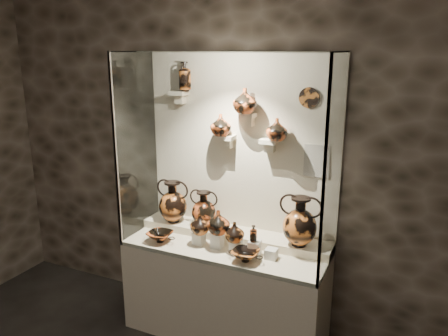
{
  "coord_description": "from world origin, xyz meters",
  "views": [
    {
      "loc": [
        1.39,
        -0.85,
        2.41
      ],
      "look_at": [
        -0.05,
        2.26,
        1.48
      ],
      "focal_mm": 35.0,
      "sensor_mm": 36.0,
      "label": 1
    }
  ],
  "objects_px": {
    "amphora_right": "(300,221)",
    "kylix_left": "(160,236)",
    "lekythos_small": "(254,233)",
    "lekythos_tall": "(185,75)",
    "amphora_left": "(173,202)",
    "ovoid_vase_b": "(245,101)",
    "amphora_mid": "(204,209)",
    "ovoid_vase_c": "(277,129)",
    "jug_c": "(235,232)",
    "kylix_right": "(246,254)",
    "jug_a": "(200,224)",
    "ovoid_vase_a": "(221,125)",
    "jug_b": "(218,222)"
  },
  "relations": [
    {
      "from": "amphora_left",
      "to": "kylix_left",
      "type": "bearing_deg",
      "value": -94.67
    },
    {
      "from": "jug_a",
      "to": "lekythos_small",
      "type": "height_order",
      "value": "lekythos_small"
    },
    {
      "from": "jug_a",
      "to": "ovoid_vase_a",
      "type": "height_order",
      "value": "ovoid_vase_a"
    },
    {
      "from": "amphora_right",
      "to": "kylix_right",
      "type": "bearing_deg",
      "value": -151.08
    },
    {
      "from": "amphora_left",
      "to": "ovoid_vase_b",
      "type": "height_order",
      "value": "ovoid_vase_b"
    },
    {
      "from": "amphora_mid",
      "to": "kylix_right",
      "type": "bearing_deg",
      "value": -22.99
    },
    {
      "from": "amphora_mid",
      "to": "lekythos_small",
      "type": "relative_size",
      "value": 2.08
    },
    {
      "from": "jug_c",
      "to": "amphora_right",
      "type": "bearing_deg",
      "value": 41.78
    },
    {
      "from": "lekythos_small",
      "to": "ovoid_vase_c",
      "type": "height_order",
      "value": "ovoid_vase_c"
    },
    {
      "from": "ovoid_vase_c",
      "to": "amphora_right",
      "type": "bearing_deg",
      "value": -23.3
    },
    {
      "from": "jug_c",
      "to": "ovoid_vase_c",
      "type": "height_order",
      "value": "ovoid_vase_c"
    },
    {
      "from": "jug_b",
      "to": "ovoid_vase_a",
      "type": "bearing_deg",
      "value": 116.35
    },
    {
      "from": "lekythos_small",
      "to": "lekythos_tall",
      "type": "height_order",
      "value": "lekythos_tall"
    },
    {
      "from": "jug_a",
      "to": "lekythos_tall",
      "type": "xyz_separation_m",
      "value": [
        -0.28,
        0.3,
        1.19
      ]
    },
    {
      "from": "jug_b",
      "to": "kylix_left",
      "type": "bearing_deg",
      "value": -164.04
    },
    {
      "from": "amphora_mid",
      "to": "kylix_right",
      "type": "xyz_separation_m",
      "value": [
        0.53,
        -0.34,
        -0.18
      ]
    },
    {
      "from": "amphora_right",
      "to": "ovoid_vase_b",
      "type": "height_order",
      "value": "ovoid_vase_b"
    },
    {
      "from": "amphora_mid",
      "to": "jug_b",
      "type": "distance_m",
      "value": 0.33
    },
    {
      "from": "amphora_mid",
      "to": "lekythos_tall",
      "type": "xyz_separation_m",
      "value": [
        -0.2,
        0.07,
        1.15
      ]
    },
    {
      "from": "jug_a",
      "to": "lekythos_tall",
      "type": "height_order",
      "value": "lekythos_tall"
    },
    {
      "from": "amphora_right",
      "to": "ovoid_vase_c",
      "type": "distance_m",
      "value": 0.75
    },
    {
      "from": "jug_b",
      "to": "lekythos_tall",
      "type": "xyz_separation_m",
      "value": [
        -0.45,
        0.29,
        1.15
      ]
    },
    {
      "from": "jug_a",
      "to": "ovoid_vase_b",
      "type": "relative_size",
      "value": 0.85
    },
    {
      "from": "amphora_mid",
      "to": "lekythos_tall",
      "type": "bearing_deg",
      "value": 169.22
    },
    {
      "from": "jug_a",
      "to": "kylix_right",
      "type": "bearing_deg",
      "value": 5.0
    },
    {
      "from": "jug_c",
      "to": "amphora_left",
      "type": "bearing_deg",
      "value": -176.43
    },
    {
      "from": "amphora_mid",
      "to": "kylix_left",
      "type": "relative_size",
      "value": 1.19
    },
    {
      "from": "amphora_right",
      "to": "kylix_left",
      "type": "relative_size",
      "value": 1.5
    },
    {
      "from": "kylix_right",
      "to": "lekythos_tall",
      "type": "xyz_separation_m",
      "value": [
        -0.74,
        0.41,
        1.32
      ]
    },
    {
      "from": "kylix_left",
      "to": "ovoid_vase_a",
      "type": "relative_size",
      "value": 1.49
    },
    {
      "from": "amphora_mid",
      "to": "lekythos_small",
      "type": "height_order",
      "value": "amphora_mid"
    },
    {
      "from": "amphora_left",
      "to": "lekythos_small",
      "type": "bearing_deg",
      "value": -26.69
    },
    {
      "from": "lekythos_small",
      "to": "kylix_left",
      "type": "xyz_separation_m",
      "value": [
        -0.81,
        -0.09,
        -0.14
      ]
    },
    {
      "from": "jug_b",
      "to": "lekythos_small",
      "type": "xyz_separation_m",
      "value": [
        0.31,
        -0.01,
        -0.03
      ]
    },
    {
      "from": "amphora_right",
      "to": "jug_c",
      "type": "distance_m",
      "value": 0.52
    },
    {
      "from": "kylix_right",
      "to": "amphora_left",
      "type": "bearing_deg",
      "value": 169.63
    },
    {
      "from": "amphora_left",
      "to": "kylix_right",
      "type": "height_order",
      "value": "amphora_left"
    },
    {
      "from": "jug_b",
      "to": "ovoid_vase_c",
      "type": "height_order",
      "value": "ovoid_vase_c"
    },
    {
      "from": "kylix_left",
      "to": "amphora_mid",
      "type": "bearing_deg",
      "value": 30.07
    },
    {
      "from": "lekythos_tall",
      "to": "ovoid_vase_a",
      "type": "xyz_separation_m",
      "value": [
        0.35,
        -0.03,
        -0.4
      ]
    },
    {
      "from": "jug_a",
      "to": "ovoid_vase_a",
      "type": "distance_m",
      "value": 0.84
    },
    {
      "from": "jug_c",
      "to": "kylix_right",
      "type": "height_order",
      "value": "jug_c"
    },
    {
      "from": "amphora_left",
      "to": "ovoid_vase_b",
      "type": "xyz_separation_m",
      "value": [
        0.66,
        0.06,
        0.93
      ]
    },
    {
      "from": "amphora_mid",
      "to": "ovoid_vase_c",
      "type": "xyz_separation_m",
      "value": [
        0.63,
        0.04,
        0.75
      ]
    },
    {
      "from": "kylix_left",
      "to": "ovoid_vase_a",
      "type": "bearing_deg",
      "value": 20.76
    },
    {
      "from": "ovoid_vase_a",
      "to": "jug_b",
      "type": "bearing_deg",
      "value": -76.33
    },
    {
      "from": "amphora_left",
      "to": "kylix_left",
      "type": "relative_size",
      "value": 1.4
    },
    {
      "from": "ovoid_vase_a",
      "to": "lekythos_tall",
      "type": "bearing_deg",
      "value": 167.39
    },
    {
      "from": "ovoid_vase_b",
      "to": "jug_c",
      "type": "bearing_deg",
      "value": -61.11
    },
    {
      "from": "jug_a",
      "to": "lekythos_tall",
      "type": "relative_size",
      "value": 0.62
    }
  ]
}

